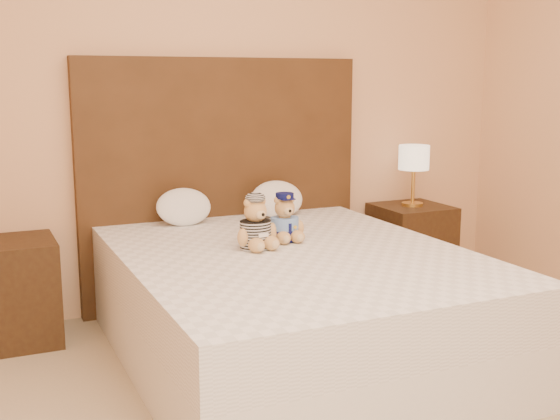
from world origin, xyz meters
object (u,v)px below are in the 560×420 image
Objects in this scene: teddy_police at (285,217)px; pillow_left at (184,205)px; lamp at (414,161)px; teddy_prisoner at (255,223)px; pillow_right at (277,197)px; nightstand_left at (13,292)px; bed at (293,305)px; nightstand_right at (411,246)px.

teddy_police is 0.71m from pillow_left.
lamp is 1.56m from teddy_prisoner.
pillow_right is (0.43, 0.70, -0.01)m from teddy_prisoner.
nightstand_left is 1.71× the size of pillow_left.
teddy_prisoner is (1.10, -0.67, 0.40)m from nightstand_left.
bed is 6.21× the size of pillow_left.
pillow_left is (-0.30, 0.83, 0.39)m from bed.
lamp is at bearing -1.11° from pillow_left.
nightstand_right is 1.39m from teddy_police.
teddy_prisoner reaches higher than pillow_left.
pillow_left is (0.95, 0.03, 0.39)m from nightstand_left.
bed is 0.97m from pillow_left.
nightstand_right is 1.64× the size of pillow_right.
teddy_police is 0.77× the size of pillow_left.
bed is at bearing -104.57° from teddy_police.
pillow_left is at bearing 92.01° from teddy_prisoner.
lamp is 1.20× the size of pillow_right.
teddy_prisoner reaches higher than teddy_police.
pillow_right is (-0.97, 0.03, 0.39)m from nightstand_right.
nightstand_left is 1.64× the size of pillow_right.
lamp is 1.56m from pillow_left.
bed is 3.64× the size of nightstand_left.
lamp is (2.50, 0.00, 0.57)m from nightstand_left.
pillow_right is at bearing 48.02° from teddy_prisoner.
nightstand_right is at bearing 25.30° from teddy_police.
teddy_prisoner is at bearing -77.48° from pillow_left.
teddy_police is 0.74× the size of pillow_right.
lamp reaches higher than nightstand_right.
teddy_prisoner reaches higher than nightstand_right.
nightstand_left is at bearing -178.88° from pillow_right.
bed is 3.64× the size of nightstand_right.
nightstand_right is 1.04m from pillow_right.
teddy_prisoner is (-1.40, -0.67, -0.17)m from lamp.
pillow_left is (-0.36, 0.61, -0.01)m from teddy_police.
nightstand_left is 2.56m from lamp.
pillow_left is at bearing 180.00° from pillow_right.
bed is at bearing -32.62° from nightstand_left.
teddy_prisoner reaches higher than pillow_right.
lamp is at bearing 32.62° from bed.
pillow_right reaches higher than pillow_left.
nightstand_right is at bearing 0.00° from nightstand_left.
nightstand_left is 1.35m from teddy_prisoner.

